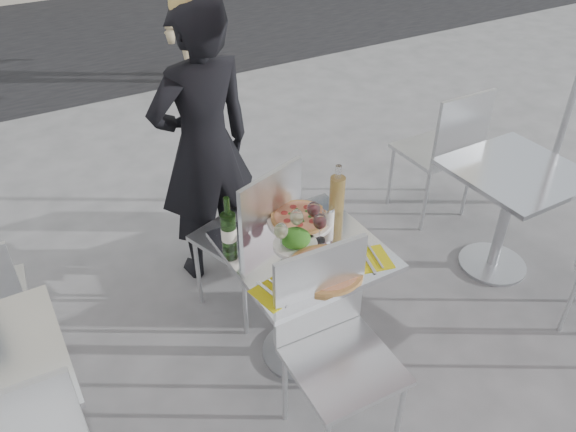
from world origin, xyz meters
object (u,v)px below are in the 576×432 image
woman_diner (204,148)px  napkin_left (276,292)px  sugar_shaker (328,216)px  napkin_right (370,259)px  wine_bottle (229,230)px  wineglass_white_a (281,232)px  pizza_near (325,269)px  wineglass_white_b (297,218)px  wineglass_red_a (320,222)px  side_chair_rfar (446,145)px  carafe (337,195)px  wineglass_red_b (314,210)px  side_table_right (510,199)px  pizza_far (300,218)px  salad_plate (295,240)px  main_table (303,280)px  chair_near (332,335)px  chair_far (255,230)px

woman_diner → napkin_left: size_ratio=8.31×
sugar_shaker → napkin_right: size_ratio=0.49×
wine_bottle → wineglass_white_a: size_ratio=1.87×
pizza_near → wineglass_white_b: 0.31m
wineglass_red_a → napkin_right: bearing=-62.2°
wine_bottle → side_chair_rfar: bearing=13.8°
pizza_near → carafe: bearing=49.9°
side_chair_rfar → wineglass_red_b: 1.54m
side_table_right → pizza_far: pizza_far is taller
salad_plate → wineglass_white_b: bearing=54.8°
salad_plate → wineglass_red_b: bearing=27.6°
wine_bottle → carafe: (0.61, -0.01, 0.00)m
main_table → woman_diner: size_ratio=0.43×
wineglass_red_a → woman_diner: bearing=102.4°
napkin_right → chair_near: bearing=-136.4°
wineglass_white_b → napkin_left: wineglass_white_b is taller
pizza_far → wineglass_white_b: (-0.08, -0.11, 0.09)m
woman_diner → salad_plate: 0.92m
side_table_right → salad_plate: bearing=178.5°
side_chair_rfar → pizza_near: size_ratio=2.86×
salad_plate → wineglass_red_a: bearing=-10.8°
carafe → napkin_left: bearing=-146.9°
chair_near → napkin_left: (-0.17, 0.21, 0.17)m
wine_bottle → wineglass_white_b: size_ratio=1.87×
woman_diner → carafe: 0.88m
pizza_near → napkin_left: (-0.27, -0.01, -0.01)m
side_chair_rfar → wineglass_red_b: bearing=20.9°
wineglass_red_a → wineglass_white_a: bearing=172.1°
sugar_shaker → wineglass_white_a: bearing=-168.9°
wineglass_white_a → wineglass_red_a: 0.20m
wineglass_red_a → wineglass_white_b: bearing=133.0°
woman_diner → salad_plate: bearing=89.5°
wine_bottle → woman_diner: bearing=75.1°
wineglass_red_b → wine_bottle: bearing=172.3°
main_table → wineglass_white_b: wineglass_white_b is taller
wineglass_white_a → wineglass_white_b: size_ratio=1.00×
chair_near → wineglass_white_a: 0.54m
side_table_right → wineglass_white_b: wineglass_white_b is taller
pizza_far → wineglass_red_b: size_ratio=2.17×
wineglass_red_b → napkin_left: wineglass_red_b is taller
side_table_right → sugar_shaker: size_ratio=7.01×
sugar_shaker → wineglass_red_a: wineglass_red_a is taller
main_table → side_chair_rfar: side_chair_rfar is taller
wineglass_red_b → wineglass_white_b: bearing=-170.7°
chair_far → side_chair_rfar: (1.60, 0.20, 0.00)m
carafe → pizza_far: bearing=169.0°
pizza_near → sugar_shaker: (0.21, 0.30, 0.04)m
chair_far → salad_plate: (0.02, -0.40, 0.19)m
woman_diner → carafe: bearing=111.9°
chair_far → wineglass_red_b: (0.17, -0.32, 0.26)m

